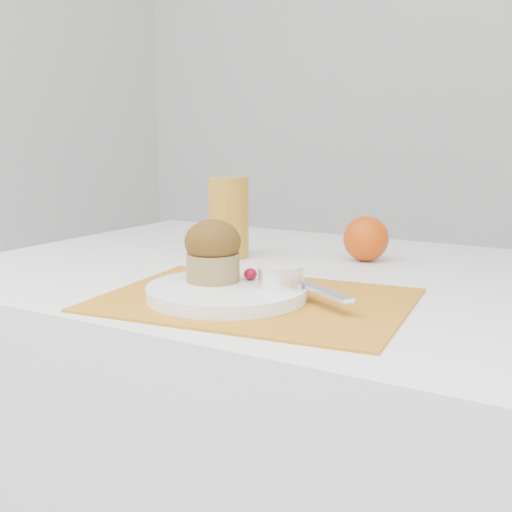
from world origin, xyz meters
The scene contains 11 objects.
table centered at (0.00, 0.05, 0.38)m, with size 1.20×0.80×0.75m, color white.
placemat centered at (0.02, -0.16, 0.75)m, with size 0.42×0.31×0.00m, color #C4791B.
plate centered at (-0.02, -0.17, 0.76)m, with size 0.23×0.23×0.02m, color white.
ramekin centered at (0.06, -0.15, 0.79)m, with size 0.06×0.06×0.03m, color white.
cream centered at (0.06, -0.15, 0.80)m, with size 0.06×0.06×0.01m, color beige.
raspberry_near centered at (0.00, -0.13, 0.78)m, with size 0.02×0.02×0.02m, color #620216.
raspberry_far centered at (0.04, -0.14, 0.78)m, with size 0.02×0.02×0.02m, color #4F0205.
butter_knife centered at (0.07, -0.12, 0.77)m, with size 0.22×0.02×0.01m, color white.
orange centered at (0.05, 0.19, 0.79)m, with size 0.08×0.08×0.08m, color #D04707.
juice_glass centered at (-0.19, 0.09, 0.83)m, with size 0.08×0.08×0.15m, color #B98222.
muffin centered at (-0.05, -0.16, 0.82)m, with size 0.09×0.09×0.09m.
Camera 1 is at (0.46, -0.90, 0.98)m, focal length 45.00 mm.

